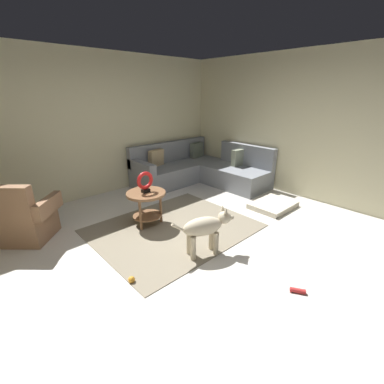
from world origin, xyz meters
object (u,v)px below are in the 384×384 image
object	(u,v)px
torus_sculpture	(145,182)
dog_bed_mat	(273,205)
dog	(206,228)
sectional_couch	(199,170)
side_table	(146,200)
dog_toy_rope	(298,291)
dog_toy_ball	(132,280)
armchair	(24,219)

from	to	relation	value
torus_sculpture	dog_bed_mat	xyz separation A→B (m)	(2.03, -1.01, -0.67)
dog	torus_sculpture	bearing A→B (deg)	-154.46
sectional_couch	torus_sculpture	world-z (taller)	sectional_couch
side_table	dog_toy_rope	size ratio (longest dim) A/B	3.87
dog	dog_toy_rope	world-z (taller)	dog
side_table	dog_bed_mat	distance (m)	2.30
dog_bed_mat	dog_toy_ball	world-z (taller)	dog_bed_mat
side_table	dog_toy_ball	bearing A→B (deg)	-131.34
armchair	dog_toy_ball	xyz separation A→B (m)	(0.60, -1.79, -0.29)
side_table	dog_bed_mat	xyz separation A→B (m)	(2.03, -1.01, -0.37)
armchair	dog_toy_rope	xyz separation A→B (m)	(1.79, -3.11, -0.30)
dog	dog_toy_ball	xyz separation A→B (m)	(-1.00, 0.16, -0.34)
armchair	side_table	world-z (taller)	armchair
dog_toy_rope	dog	bearing A→B (deg)	99.50
sectional_couch	side_table	bearing A→B (deg)	-155.72
sectional_couch	dog	world-z (taller)	sectional_couch
torus_sculpture	dog_bed_mat	distance (m)	2.37
dog_bed_mat	dog_toy_rope	xyz separation A→B (m)	(-1.76, -1.35, -0.02)
dog_toy_ball	dog_toy_rope	size ratio (longest dim) A/B	0.49
torus_sculpture	dog_bed_mat	world-z (taller)	torus_sculpture
armchair	torus_sculpture	world-z (taller)	armchair
torus_sculpture	dog_toy_rope	world-z (taller)	torus_sculpture
side_table	dog_toy_ball	distance (m)	1.43
armchair	dog	world-z (taller)	armchair
dog_bed_mat	dog_toy_rope	distance (m)	2.22
torus_sculpture	dog_toy_ball	world-z (taller)	torus_sculpture
side_table	dog_toy_rope	xyz separation A→B (m)	(0.28, -2.36, -0.39)
dog_bed_mat	sectional_couch	bearing A→B (deg)	89.64
dog	dog_bed_mat	bearing A→B (deg)	117.22
armchair	side_table	size ratio (longest dim) A/B	1.66
armchair	dog_bed_mat	distance (m)	3.97
side_table	dog	xyz separation A→B (m)	(0.08, -1.20, -0.04)
side_table	dog_toy_ball	size ratio (longest dim) A/B	7.97
dog_toy_rope	dog_bed_mat	bearing A→B (deg)	37.51
sectional_couch	dog_bed_mat	world-z (taller)	sectional_couch
side_table	dog_bed_mat	world-z (taller)	side_table
armchair	dog_bed_mat	xyz separation A→B (m)	(3.55, -1.76, -0.28)
side_table	dog_bed_mat	size ratio (longest dim) A/B	0.75
dog	dog_toy_rope	distance (m)	1.23
dog_bed_mat	dog_toy_rope	size ratio (longest dim) A/B	5.16
armchair	torus_sculpture	distance (m)	1.74
dog_bed_mat	dog	bearing A→B (deg)	-174.42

